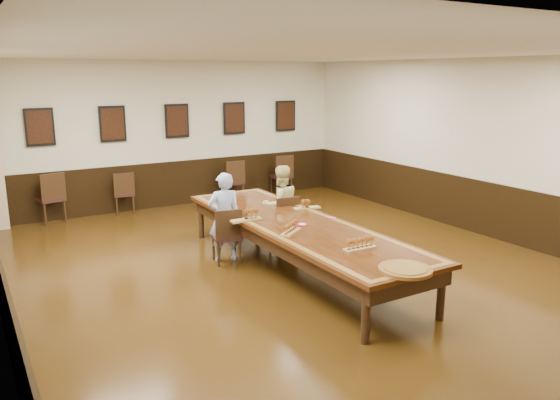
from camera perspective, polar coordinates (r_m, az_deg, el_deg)
floor at (r=8.36m, az=1.77°, el=-7.43°), size 8.00×10.00×0.02m
ceiling at (r=7.83m, az=1.94°, el=15.20°), size 8.00×10.00×0.02m
wall_back at (r=12.42m, az=-10.77°, el=6.77°), size 8.00×0.02×3.20m
wall_right at (r=10.63m, az=20.47°, el=5.14°), size 0.02×10.00×3.20m
chair_man at (r=8.62m, az=-5.65°, el=-3.65°), size 0.50×0.53×0.89m
chair_woman at (r=9.41m, az=0.32°, el=-2.15°), size 0.46×0.49×0.89m
spare_chair_a at (r=11.78m, az=-22.91°, el=0.25°), size 0.58×0.61×1.02m
spare_chair_b at (r=12.06m, az=-16.03°, el=0.76°), size 0.48×0.52×0.90m
spare_chair_c at (r=12.72m, az=-5.00°, el=2.02°), size 0.49×0.53×0.97m
spare_chair_d at (r=13.37m, az=0.14°, el=2.65°), size 0.53×0.57×0.99m
person_man at (r=8.63m, az=-5.84°, el=-1.79°), size 0.58×0.44×1.43m
person_woman at (r=9.43m, az=0.07°, el=-0.54°), size 0.74×0.60×1.39m
pink_phone at (r=8.44m, az=5.31°, el=-1.83°), size 0.13×0.16×0.01m
wainscoting at (r=8.20m, az=1.79°, el=-4.09°), size 8.00×10.00×1.00m
conference_table at (r=8.16m, az=1.80°, el=-3.34°), size 1.40×5.00×0.76m
posters at (r=12.32m, az=-10.72°, el=8.13°), size 6.14×0.04×0.74m
flight_a at (r=8.24m, az=-3.34°, el=-1.60°), size 0.48×0.15×0.18m
flight_b at (r=8.94m, az=2.80°, el=-0.47°), size 0.46×0.21×0.16m
flight_c at (r=7.59m, az=1.11°, el=-2.92°), size 0.43×0.36×0.16m
flight_d at (r=6.97m, az=8.37°, el=-4.54°), size 0.45×0.15×0.17m
red_plate_grp at (r=7.99m, az=2.32°, el=-2.60°), size 0.18×0.18×0.02m
carved_platter at (r=6.34m, az=12.97°, el=-7.08°), size 0.69×0.69×0.05m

